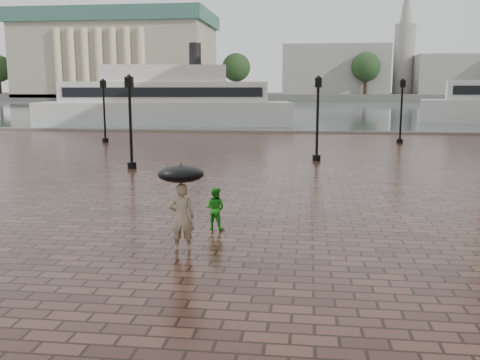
# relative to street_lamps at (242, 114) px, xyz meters

# --- Properties ---
(ground) EXTENTS (300.00, 300.00, 0.00)m
(ground) POSITION_rel_street_lamps_xyz_m (1.50, -17.50, -2.33)
(ground) COLOR #351E18
(ground) RESTS_ON ground
(harbour_water) EXTENTS (240.00, 240.00, 0.00)m
(harbour_water) POSITION_rel_street_lamps_xyz_m (1.50, 74.50, -2.33)
(harbour_water) COLOR #465155
(harbour_water) RESTS_ON ground
(quay_edge) EXTENTS (80.00, 0.60, 0.30)m
(quay_edge) POSITION_rel_street_lamps_xyz_m (1.50, 14.50, -2.33)
(quay_edge) COLOR slate
(quay_edge) RESTS_ON ground
(far_shore) EXTENTS (300.00, 60.00, 2.00)m
(far_shore) POSITION_rel_street_lamps_xyz_m (1.50, 142.50, -1.33)
(far_shore) COLOR #4C4C47
(far_shore) RESTS_ON ground
(museum) EXTENTS (57.00, 32.50, 26.00)m
(museum) POSITION_rel_street_lamps_xyz_m (-53.50, 127.11, 11.58)
(museum) COLOR gray
(museum) RESTS_ON ground
(distant_skyline) EXTENTS (102.50, 22.00, 33.00)m
(distant_skyline) POSITION_rel_street_lamps_xyz_m (49.64, 132.50, 7.13)
(distant_skyline) COLOR gray
(distant_skyline) RESTS_ON ground
(far_trees) EXTENTS (188.00, 8.00, 13.50)m
(far_trees) POSITION_rel_street_lamps_xyz_m (1.50, 120.50, 7.09)
(far_trees) COLOR #2D2119
(far_trees) RESTS_ON ground
(street_lamps) EXTENTS (21.44, 14.44, 4.40)m
(street_lamps) POSITION_rel_street_lamps_xyz_m (0.00, 0.00, 0.00)
(street_lamps) COLOR black
(street_lamps) RESTS_ON ground
(adult_pedestrian) EXTENTS (0.67, 0.49, 1.67)m
(adult_pedestrian) POSITION_rel_street_lamps_xyz_m (1.05, -20.29, -1.49)
(adult_pedestrian) COLOR tan
(adult_pedestrian) RESTS_ON ground
(child_pedestrian) EXTENTS (0.68, 0.59, 1.18)m
(child_pedestrian) POSITION_rel_street_lamps_xyz_m (1.50, -18.21, -1.73)
(child_pedestrian) COLOR green
(child_pedestrian) RESTS_ON ground
(ferry_near) EXTENTS (26.06, 10.58, 8.32)m
(ferry_near) POSITION_rel_street_lamps_xyz_m (-10.44, 21.18, 0.18)
(ferry_near) COLOR silver
(ferry_near) RESTS_ON ground
(umbrella) EXTENTS (1.10, 1.10, 1.13)m
(umbrella) POSITION_rel_street_lamps_xyz_m (1.05, -20.29, -0.44)
(umbrella) COLOR black
(umbrella) RESTS_ON ground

